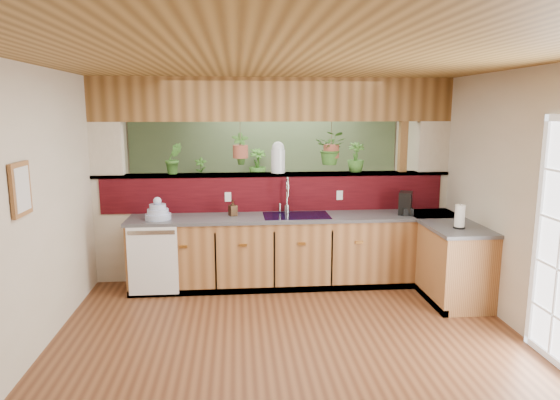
{
  "coord_description": "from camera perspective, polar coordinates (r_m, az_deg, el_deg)",
  "views": [
    {
      "loc": [
        -0.49,
        -5.06,
        2.2
      ],
      "look_at": [
        0.02,
        0.7,
        1.15
      ],
      "focal_mm": 32.0,
      "sensor_mm": 36.0,
      "label": 1
    }
  ],
  "objects": [
    {
      "name": "ground",
      "position": [
        5.54,
        0.44,
        -13.12
      ],
      "size": [
        4.6,
        7.0,
        0.01
      ],
      "primitive_type": "cube",
      "color": "brown",
      "rests_on": "ground"
    },
    {
      "name": "ledge_plant_left",
      "position": [
        6.49,
        -12.06,
        4.66
      ],
      "size": [
        0.27,
        0.24,
        0.4
      ],
      "primitive_type": "imported",
      "rotation": [
        0.0,
        0.0,
        0.38
      ],
      "color": "#346824",
      "rests_on": "pass_through_ledge"
    },
    {
      "name": "dish_stack",
      "position": [
        6.16,
        -13.79,
        -1.38
      ],
      "size": [
        0.31,
        0.31,
        0.27
      ],
      "color": "#A6B3D6",
      "rests_on": "countertop"
    },
    {
      "name": "countertop",
      "position": [
        6.32,
        7.3,
        -5.88
      ],
      "size": [
        4.14,
        1.52,
        0.9
      ],
      "color": "brown",
      "rests_on": "ground"
    },
    {
      "name": "glass_jar",
      "position": [
        6.46,
        -0.22,
        4.91
      ],
      "size": [
        0.18,
        0.18,
        0.41
      ],
      "color": "silver",
      "rests_on": "pass_through_ledge"
    },
    {
      "name": "wall_front",
      "position": [
        1.86,
        11.35,
        -18.87
      ],
      "size": [
        4.6,
        0.02,
        2.6
      ],
      "primitive_type": "cube",
      "color": "beige",
      "rests_on": "ground"
    },
    {
      "name": "sage_backwall",
      "position": [
        8.6,
        -1.76,
        4.29
      ],
      "size": [
        4.55,
        0.02,
        2.55
      ],
      "primitive_type": "cube",
      "color": "#566F4B",
      "rests_on": "ground"
    },
    {
      "name": "wall_right",
      "position": [
        5.84,
        23.53,
        0.57
      ],
      "size": [
        0.02,
        7.0,
        2.6
      ],
      "primitive_type": "cube",
      "color": "beige",
      "rests_on": "ground"
    },
    {
      "name": "soap_dispenser",
      "position": [
        6.21,
        -5.41,
        -0.9
      ],
      "size": [
        0.12,
        0.12,
        0.2
      ],
      "primitive_type": "imported",
      "rotation": [
        0.0,
        0.0,
        0.42
      ],
      "color": "#342113",
      "rests_on": "countertop"
    },
    {
      "name": "dishwasher",
      "position": [
        6.06,
        -14.34,
        -6.75
      ],
      "size": [
        0.58,
        0.03,
        0.82
      ],
      "color": "white",
      "rests_on": "ground"
    },
    {
      "name": "ledge_plant_right",
      "position": [
        6.62,
        8.67,
        4.85
      ],
      "size": [
        0.23,
        0.23,
        0.39
      ],
      "primitive_type": "imported",
      "rotation": [
        0.0,
        0.0,
        -0.07
      ],
      "color": "#346824",
      "rests_on": "pass_through_ledge"
    },
    {
      "name": "wall_back",
      "position": [
        8.62,
        -1.77,
        4.31
      ],
      "size": [
        4.6,
        0.02,
        2.6
      ],
      "primitive_type": "cube",
      "color": "beige",
      "rests_on": "ground"
    },
    {
      "name": "shelf_plant_a",
      "position": [
        8.38,
        -9.03,
        3.54
      ],
      "size": [
        0.21,
        0.14,
        0.38
      ],
      "primitive_type": "imported",
      "rotation": [
        0.0,
        0.0,
        -0.04
      ],
      "color": "#346824",
      "rests_on": "shelving_console"
    },
    {
      "name": "framed_print",
      "position": [
        4.66,
        -27.5,
        1.1
      ],
      "size": [
        0.04,
        0.35,
        0.45
      ],
      "color": "brown",
      "rests_on": "wall_left"
    },
    {
      "name": "hanging_plant_b",
      "position": [
        6.53,
        5.91,
        7.57
      ],
      "size": [
        0.48,
        0.45,
        0.56
      ],
      "color": "brown",
      "rests_on": "header_beam"
    },
    {
      "name": "navy_sink",
      "position": [
        6.23,
        1.89,
        -2.49
      ],
      "size": [
        0.82,
        0.5,
        0.18
      ],
      "color": "black",
      "rests_on": "countertop"
    },
    {
      "name": "shelving_console",
      "position": [
        8.48,
        -5.46,
        -1.31
      ],
      "size": [
        1.68,
        0.84,
        1.08
      ],
      "primitive_type": "cube",
      "rotation": [
        0.0,
        0.0,
        0.26
      ],
      "color": "black",
      "rests_on": "ground"
    },
    {
      "name": "ceiling",
      "position": [
        5.1,
        0.48,
        14.79
      ],
      "size": [
        4.6,
        7.0,
        0.01
      ],
      "primitive_type": "cube",
      "color": "brown",
      "rests_on": "ground"
    },
    {
      "name": "header_beam",
      "position": [
        6.43,
        -0.7,
        11.41
      ],
      "size": [
        4.6,
        0.15,
        0.55
      ],
      "primitive_type": "cube",
      "color": "brown",
      "rests_on": "ground"
    },
    {
      "name": "hanging_plant_a",
      "position": [
        6.42,
        -4.57,
        7.05
      ],
      "size": [
        0.23,
        0.19,
        0.54
      ],
      "color": "brown",
      "rests_on": "header_beam"
    },
    {
      "name": "pass_through_ledge",
      "position": [
        6.48,
        -0.68,
        2.94
      ],
      "size": [
        4.6,
        0.21,
        0.04
      ],
      "primitive_type": "cube",
      "color": "brown",
      "rests_on": "ground"
    },
    {
      "name": "faucet",
      "position": [
        6.31,
        0.79,
        0.73
      ],
      "size": [
        0.2,
        0.21,
        0.47
      ],
      "color": "#B7B7B2",
      "rests_on": "countertop"
    },
    {
      "name": "floor_plant",
      "position": [
        8.03,
        4.74,
        -2.66
      ],
      "size": [
        0.87,
        0.8,
        0.8
      ],
      "primitive_type": "imported",
      "rotation": [
        0.0,
        0.0,
        -0.27
      ],
      "color": "#346824",
      "rests_on": "ground"
    },
    {
      "name": "coffee_maker",
      "position": [
        6.46,
        14.17,
        -0.46
      ],
      "size": [
        0.15,
        0.25,
        0.28
      ],
      "rotation": [
        0.0,
        0.0,
        -0.42
      ],
      "color": "black",
      "rests_on": "countertop"
    },
    {
      "name": "shelf_plant_b",
      "position": [
        8.36,
        -2.58,
        4.11
      ],
      "size": [
        0.34,
        0.34,
        0.51
      ],
      "primitive_type": "imported",
      "rotation": [
        0.0,
        0.0,
        0.21
      ],
      "color": "#346824",
      "rests_on": "shelving_console"
    },
    {
      "name": "paper_towel",
      "position": [
        5.88,
        19.85,
        -1.83
      ],
      "size": [
        0.13,
        0.13,
        0.28
      ],
      "color": "black",
      "rests_on": "countertop"
    },
    {
      "name": "wall_left",
      "position": [
        5.45,
        -24.39,
        -0.15
      ],
      "size": [
        0.02,
        7.0,
        2.6
      ],
      "primitive_type": "cube",
      "color": "beige",
      "rests_on": "ground"
    },
    {
      "name": "pass_through_partition",
      "position": [
        6.5,
        -0.42,
        1.37
      ],
      "size": [
        4.6,
        0.21,
        2.6
      ],
      "color": "beige",
      "rests_on": "ground"
    }
  ]
}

